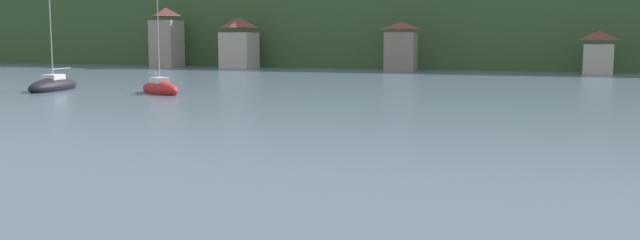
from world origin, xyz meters
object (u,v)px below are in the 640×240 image
(shore_building_west, at_px, (167,38))
(shore_building_central, at_px, (401,47))
(shore_building_westcentral, at_px, (239,44))
(shore_building_eastcentral, at_px, (598,53))
(sailboat_far_5, at_px, (53,86))
(sailboat_far_4, at_px, (160,89))

(shore_building_west, bearing_deg, shore_building_central, -0.93)
(shore_building_west, distance_m, shore_building_central, 44.26)
(shore_building_westcentral, height_order, shore_building_eastcentral, shore_building_westcentral)
(shore_building_west, relative_size, shore_building_central, 1.39)
(sailboat_far_5, bearing_deg, sailboat_far_4, 77.66)
(shore_building_eastcentral, bearing_deg, shore_building_central, -179.33)
(shore_building_eastcentral, height_order, sailboat_far_4, sailboat_far_4)
(shore_building_westcentral, height_order, sailboat_far_4, sailboat_far_4)
(shore_building_westcentral, height_order, sailboat_far_5, sailboat_far_5)
(shore_building_central, bearing_deg, sailboat_far_5, -113.39)
(shore_building_eastcentral, xyz_separation_m, sailboat_far_5, (-52.38, -53.27, -2.64))
(sailboat_far_4, relative_size, sailboat_far_5, 0.87)
(shore_building_west, bearing_deg, sailboat_far_5, -68.30)
(shore_building_west, height_order, sailboat_far_5, sailboat_far_5)
(shore_building_central, bearing_deg, shore_building_eastcentral, 0.67)
(shore_building_west, height_order, shore_building_eastcentral, shore_building_west)
(shore_building_west, relative_size, sailboat_far_4, 1.07)
(shore_building_eastcentral, height_order, sailboat_far_5, sailboat_far_5)
(shore_building_west, xyz_separation_m, sailboat_far_4, (33.54, -53.44, -4.83))
(shore_building_west, xyz_separation_m, shore_building_eastcentral, (73.72, -0.37, -2.18))
(shore_building_eastcentral, bearing_deg, shore_building_westcentral, 179.40)
(sailboat_far_4, bearing_deg, shore_building_west, 154.40)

